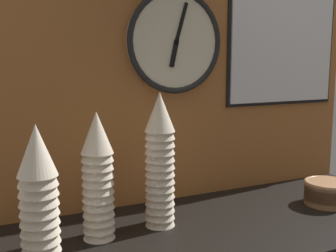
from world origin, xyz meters
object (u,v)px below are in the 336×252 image
cup_stack_center (160,160)px  cup_stack_center_left (98,176)px  wall_clock (175,42)px  bowl_stack_far_right (327,192)px  menu_board (284,29)px  cup_stack_left (39,204)px

cup_stack_center → cup_stack_center_left: (-0.18, -0.01, -0.02)m
wall_clock → bowl_stack_far_right: bearing=-30.3°
cup_stack_center → wall_clock: size_ratio=1.15×
cup_stack_center_left → menu_board: size_ratio=0.62×
wall_clock → menu_board: bearing=1.1°
menu_board → bowl_stack_far_right: bearing=-93.1°
wall_clock → cup_stack_left: bearing=-145.2°
bowl_stack_far_right → cup_stack_center: bearing=172.5°
wall_clock → menu_board: menu_board is taller
cup_stack_center_left → menu_board: (0.77, 0.20, 0.41)m
cup_stack_left → wall_clock: size_ratio=1.03×
cup_stack_center_left → bowl_stack_far_right: (0.76, -0.07, -0.13)m
cup_stack_center_left → menu_board: bearing=14.4°
cup_stack_left → bowl_stack_far_right: (0.93, 0.09, -0.13)m
cup_stack_center_left → bowl_stack_far_right: bearing=-4.9°
cup_stack_center → cup_stack_left: size_ratio=1.12×
cup_stack_left → menu_board: 1.09m
cup_stack_center → cup_stack_center_left: size_ratio=1.12×
bowl_stack_far_right → wall_clock: bearing=149.7°
cup_stack_center → cup_stack_left: bearing=-155.3°
cup_stack_center → bowl_stack_far_right: (0.57, -0.08, -0.15)m
cup_stack_left → menu_board: (0.95, 0.35, 0.41)m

